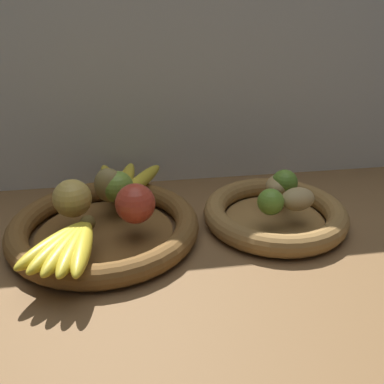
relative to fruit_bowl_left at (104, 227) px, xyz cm
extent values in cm
cube|color=brown|center=(19.64, -3.02, -3.61)|extent=(140.00, 90.00, 3.00)
cube|color=silver|center=(19.64, 26.98, 25.39)|extent=(140.00, 3.00, 55.00)
cylinder|color=brown|center=(0.00, 0.00, -1.61)|extent=(27.27, 27.27, 1.00)
torus|color=brown|center=(0.00, 0.00, 0.18)|extent=(37.84, 37.84, 4.58)
cylinder|color=olive|center=(35.45, 0.00, -1.61)|extent=(20.99, 20.99, 1.00)
torus|color=olive|center=(35.45, 0.00, 0.18)|extent=(30.18, 30.18, 4.58)
sphere|color=#7AA338|center=(3.01, 6.10, 5.82)|extent=(6.70, 6.70, 6.70)
sphere|color=#DBB756|center=(-5.63, 1.28, 6.23)|extent=(7.51, 7.51, 7.51)
sphere|color=#CC422D|center=(6.40, -2.66, 6.32)|extent=(7.70, 7.70, 7.70)
ellipsoid|color=olive|center=(1.30, 6.34, 6.20)|extent=(7.84, 7.29, 7.46)
ellipsoid|color=gold|center=(-7.60, -11.54, 4.06)|extent=(12.70, 15.05, 3.17)
ellipsoid|color=gold|center=(-6.53, -12.25, 4.06)|extent=(10.84, 16.06, 3.17)
ellipsoid|color=gold|center=(-5.37, -12.78, 4.06)|extent=(8.72, 16.68, 3.17)
ellipsoid|color=gold|center=(-4.14, -13.13, 4.06)|extent=(6.39, 16.91, 3.17)
ellipsoid|color=gold|center=(-2.87, -13.29, 4.06)|extent=(3.91, 16.74, 3.17)
sphere|color=brown|center=(-2.49, -4.99, 4.06)|extent=(2.85, 2.85, 2.85)
ellipsoid|color=yellow|center=(8.01, 12.41, 4.02)|extent=(12.05, 18.02, 3.09)
ellipsoid|color=yellow|center=(4.77, 13.53, 4.02)|extent=(5.95, 19.22, 3.09)
ellipsoid|color=yellow|center=(1.35, 13.43, 4.02)|extent=(6.98, 19.20, 3.09)
sphere|color=brown|center=(3.33, 4.16, 4.02)|extent=(2.78, 2.78, 2.78)
ellipsoid|color=tan|center=(37.53, 4.58, 4.54)|extent=(8.83, 9.23, 4.14)
ellipsoid|color=tan|center=(38.78, -3.33, 4.77)|extent=(7.99, 6.49, 4.59)
sphere|color=#6B9E33|center=(32.76, -4.03, 5.12)|extent=(5.30, 5.30, 5.30)
sphere|color=olive|center=(38.59, 4.03, 5.29)|extent=(5.63, 5.63, 5.63)
camera|label=1|loc=(6.11, -74.21, 42.56)|focal=39.23mm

